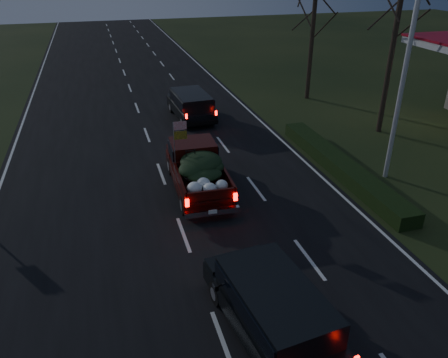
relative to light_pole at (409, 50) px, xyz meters
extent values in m
plane|color=black|center=(-9.50, -2.00, -5.48)|extent=(120.00, 120.00, 0.00)
cube|color=black|center=(-9.50, -2.00, -5.47)|extent=(14.00, 120.00, 0.02)
cube|color=black|center=(-1.70, 1.00, -5.18)|extent=(1.00, 10.00, 0.60)
cylinder|color=silver|center=(0.00, 0.00, -0.98)|extent=(0.20, 0.20, 9.00)
cylinder|color=black|center=(3.00, 5.00, -1.23)|extent=(0.28, 0.28, 8.50)
cylinder|color=black|center=(2.00, 12.00, -1.98)|extent=(0.28, 0.28, 7.00)
cube|color=#350A07|center=(-8.24, 1.23, -4.89)|extent=(2.15, 4.99, 0.54)
cube|color=#350A07|center=(-8.20, 2.12, -4.15)|extent=(1.88, 1.64, 0.89)
cube|color=black|center=(-8.20, 2.12, -4.05)|extent=(1.97, 1.55, 0.54)
cube|color=#350A07|center=(-8.28, -0.05, -4.59)|extent=(1.92, 2.82, 0.06)
ellipsoid|color=black|center=(-8.21, 0.44, -4.15)|extent=(1.64, 1.83, 0.59)
cylinder|color=gray|center=(-9.12, 1.26, -3.46)|extent=(0.03, 0.03, 1.97)
cube|color=red|center=(-8.86, 1.25, -2.64)|extent=(0.51, 0.04, 0.33)
cube|color=gold|center=(-8.86, 1.25, -3.04)|extent=(0.51, 0.04, 0.33)
cube|color=black|center=(-6.58, 10.07, -4.89)|extent=(2.13, 4.64, 0.57)
cube|color=black|center=(-6.57, 9.83, -4.25)|extent=(1.95, 3.40, 0.76)
cube|color=black|center=(-6.57, 9.83, -4.17)|extent=(2.04, 3.31, 0.45)
cube|color=black|center=(-8.25, -6.93, -4.89)|extent=(2.42, 4.76, 0.57)
cube|color=black|center=(-8.22, -7.16, -4.24)|extent=(2.17, 3.52, 0.76)
cube|color=black|center=(-8.22, -7.16, -4.17)|extent=(2.25, 3.43, 0.46)
cube|color=black|center=(-9.46, -6.16, -4.36)|extent=(0.12, 0.22, 0.15)
camera|label=1|loc=(-11.69, -14.60, 3.19)|focal=35.00mm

